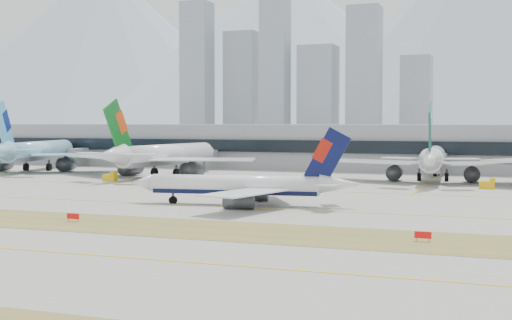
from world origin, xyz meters
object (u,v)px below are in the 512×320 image
at_px(terminal, 350,146).
at_px(widebody_cathay, 433,160).
at_px(taxiing_airliner, 243,186).
at_px(widebody_korean, 36,152).
at_px(widebody_eva, 163,156).

bearing_deg(terminal, widebody_cathay, -55.02).
relative_size(taxiing_airliner, widebody_cathay, 0.76).
bearing_deg(taxiing_airliner, terminal, -95.04).
bearing_deg(widebody_cathay, terminal, 30.60).
xyz_separation_m(taxiing_airliner, widebody_korean, (-97.68, 65.87, 2.42)).
bearing_deg(terminal, taxiing_airliner, -87.06).
xyz_separation_m(widebody_eva, terminal, (41.85, 57.68, 1.62)).
relative_size(widebody_korean, terminal, 0.22).
height_order(taxiing_airliner, terminal, terminal).
xyz_separation_m(widebody_korean, widebody_cathay, (124.90, 3.09, -0.46)).
distance_m(taxiing_airliner, widebody_korean, 117.84).
bearing_deg(widebody_cathay, widebody_korean, 87.04).
distance_m(taxiing_airliner, widebody_eva, 75.78).
height_order(taxiing_airliner, widebody_korean, widebody_korean).
bearing_deg(widebody_korean, taxiing_airliner, -138.26).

